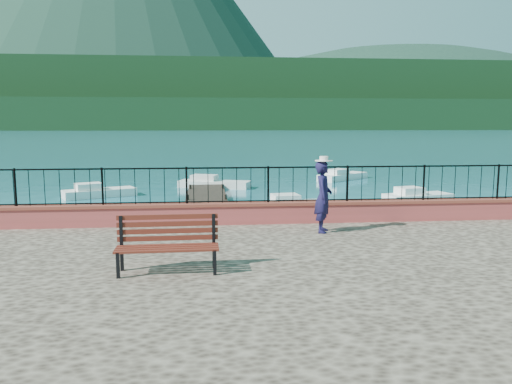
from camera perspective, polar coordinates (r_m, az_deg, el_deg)
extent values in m
plane|color=#19596B|center=(10.59, 5.55, -13.87)|extent=(2000.00, 2000.00, 0.00)
cube|color=#B13F40|center=(13.71, 2.64, -2.34)|extent=(28.00, 0.46, 0.58)
cube|color=black|center=(13.59, 2.66, 0.83)|extent=(27.00, 0.05, 0.95)
cube|color=#2D231C|center=(21.97, -5.69, -2.05)|extent=(2.00, 16.00, 0.30)
cube|color=black|center=(309.70, -5.35, 8.76)|extent=(900.00, 60.00, 18.00)
cube|color=black|center=(370.10, -5.43, 10.62)|extent=(900.00, 120.00, 44.00)
ellipsoid|color=#142D23|center=(611.37, 15.76, 7.19)|extent=(448.00, 384.00, 180.00)
cube|color=black|center=(9.32, -10.06, -7.71)|extent=(1.87, 0.60, 0.47)
cube|color=maroon|center=(9.47, -10.03, -4.24)|extent=(1.86, 0.11, 0.57)
imported|color=#141133|center=(12.56, 7.69, -0.55)|extent=(0.60, 0.75, 1.79)
cylinder|color=silver|center=(12.45, 7.77, 3.80)|extent=(0.44, 0.44, 0.12)
cube|color=white|center=(19.00, -8.44, -2.90)|extent=(3.66, 1.84, 0.80)
cube|color=silver|center=(22.46, 4.61, -1.18)|extent=(3.46, 1.69, 0.80)
cube|color=white|center=(26.19, 18.04, -0.25)|extent=(3.59, 2.01, 0.80)
cube|color=white|center=(27.99, -17.45, 0.27)|extent=(3.91, 2.74, 0.80)
cube|color=silver|center=(30.66, -4.78, 1.24)|extent=(4.53, 2.66, 0.80)
cube|color=white|center=(35.53, 9.90, 2.06)|extent=(4.12, 3.67, 0.80)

